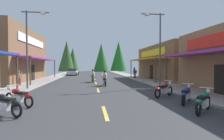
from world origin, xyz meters
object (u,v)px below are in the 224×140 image
Objects in this scene: pedestrian_strolling at (134,72)px; parked_car_curbside at (73,72)px; motorcycle_parked_right_2 at (186,94)px; pedestrian_by_shop at (19,77)px; streetlamp_left at (31,39)px; motorcycle_parked_left_3 at (19,97)px; motorcycle_parked_right_3 at (164,89)px; pedestrian_browsing at (135,73)px; streetlamp_right at (157,40)px; motorcycle_parked_left_2 at (5,104)px; rider_cruising_lead at (105,79)px; motorcycle_parked_right_1 at (203,101)px; rider_cruising_trailing at (93,77)px.

pedestrian_strolling is 0.41× the size of parked_car_curbside.
pedestrian_by_shop reaches higher than motorcycle_parked_right_2.
streetlamp_left is 7.40m from motorcycle_parked_left_3.
pedestrian_browsing is (2.07, 15.63, 0.40)m from motorcycle_parked_right_3.
streetlamp_right is at bearing -110.78° from motorcycle_parked_left_3.
motorcycle_parked_right_2 is 1.11× the size of pedestrian_browsing.
motorcycle_parked_right_2 is at bearing -137.58° from motorcycle_parked_left_2.
streetlamp_right is 8.12m from motorcycle_parked_right_2.
rider_cruising_lead is 10.09m from pedestrian_strolling.
streetlamp_right reaches higher than parked_car_curbside.
motorcycle_parked_right_3 is 0.83× the size of rider_cruising_lead.
motorcycle_parked_right_3 is (-0.14, 3.89, 0.00)m from motorcycle_parked_right_1.
motorcycle_parked_right_1 is 0.77× the size of rider_cruising_trailing.
rider_cruising_lead is at bearing -166.42° from rider_cruising_trailing.
motorcycle_parked_left_3 is at bearing -120.97° from pedestrian_strolling.
motorcycle_parked_left_3 is 20.19m from pedestrian_browsing.
parked_car_curbside is at bearing -23.08° from pedestrian_by_shop.
motorcycle_parked_right_1 is 0.91× the size of pedestrian_strolling.
pedestrian_strolling is at bearing 43.32° from streetlamp_left.
motorcycle_parked_right_3 is 0.97× the size of motorcycle_parked_left_2.
motorcycle_parked_left_3 is at bearing -145.46° from streetlamp_right.
rider_cruising_trailing is at bearing 65.57° from motorcycle_parked_right_1.
pedestrian_by_shop is (-13.10, 2.44, -3.54)m from streetlamp_right.
pedestrian_by_shop is at bearing 111.30° from motorcycle_parked_right_3.
motorcycle_parked_right_3 is at bearing 50.07° from motorcycle_parked_right_1.
rider_cruising_lead is (4.87, 10.07, 0.17)m from motorcycle_parked_left_2.
pedestrian_strolling is at bearing -72.83° from pedestrian_by_shop.
motorcycle_parked_left_2 is at bearing 165.94° from motorcycle_parked_right_3.
streetlamp_left is 22.49m from parked_car_curbside.
motorcycle_parked_right_1 and motorcycle_parked_left_3 have the same top height.
parked_car_curbside is (-10.22, 11.33, -0.38)m from pedestrian_strolling.
motorcycle_parked_right_3 is 8.84m from motorcycle_parked_left_2.
rider_cruising_lead is at bearing -81.93° from motorcycle_parked_left_2.
streetlamp_right is at bearing -153.14° from parked_car_curbside.
motorcycle_parked_left_2 is 11.19m from rider_cruising_lead.
motorcycle_parked_right_2 is 8.64m from motorcycle_parked_left_2.
streetlamp_right reaches higher than rider_cruising_lead.
motorcycle_parked_right_1 is (-1.28, -8.83, -3.93)m from streetlamp_right.
motorcycle_parked_right_2 is 8.64m from motorcycle_parked_left_3.
pedestrian_browsing is at bearing -32.60° from rider_cruising_lead.
rider_cruising_trailing is 1.39× the size of pedestrian_by_shop.
pedestrian_browsing reaches higher than motorcycle_parked_right_2.
streetlamp_left reaches higher than parked_car_curbside.
pedestrian_strolling is at bearing 42.88° from motorcycle_parked_right_1.
rider_cruising_lead is at bearing -85.77° from motorcycle_parked_left_3.
streetlamp_right is at bearing -159.36° from pedestrian_browsing.
pedestrian_by_shop reaches higher than motorcycle_parked_right_3.
streetlamp_right is 10.95m from pedestrian_strolling.
rider_cruising_trailing is 8.20m from pedestrian_browsing.
streetlamp_left is at bearing -157.47° from pedestrian_by_shop.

